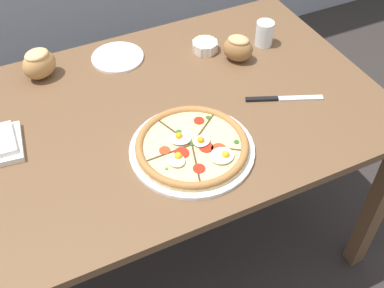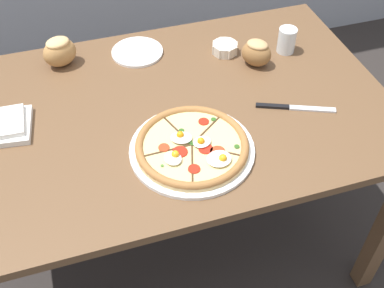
# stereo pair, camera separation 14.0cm
# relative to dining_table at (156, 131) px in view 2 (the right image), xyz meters

# --- Properties ---
(ground_plane) EXTENTS (12.00, 12.00, 0.00)m
(ground_plane) POSITION_rel_dining_table_xyz_m (0.00, 0.00, -0.68)
(ground_plane) COLOR #2D2826
(dining_table) EXTENTS (1.54, 0.92, 0.77)m
(dining_table) POSITION_rel_dining_table_xyz_m (0.00, 0.00, 0.00)
(dining_table) COLOR brown
(dining_table) RESTS_ON ground_plane
(pizza) EXTENTS (0.37, 0.37, 0.05)m
(pizza) POSITION_rel_dining_table_xyz_m (0.06, -0.21, 0.11)
(pizza) COLOR white
(pizza) RESTS_ON dining_table
(ramekin_bowl) EXTENTS (0.10, 0.10, 0.04)m
(ramekin_bowl) POSITION_rel_dining_table_xyz_m (0.33, 0.23, 0.11)
(ramekin_bowl) COLOR silver
(ramekin_bowl) RESTS_ON dining_table
(bread_piece_near) EXTENTS (0.13, 0.13, 0.10)m
(bread_piece_near) POSITION_rel_dining_table_xyz_m (0.40, 0.13, 0.14)
(bread_piece_near) COLOR olive
(bread_piece_near) RESTS_ON dining_table
(bread_piece_mid) EXTENTS (0.14, 0.12, 0.11)m
(bread_piece_mid) POSITION_rel_dining_table_xyz_m (-0.26, 0.34, 0.15)
(bread_piece_mid) COLOR #B27F47
(bread_piece_mid) RESTS_ON dining_table
(knife_main) EXTENTS (0.24, 0.12, 0.01)m
(knife_main) POSITION_rel_dining_table_xyz_m (0.43, -0.13, 0.10)
(knife_main) COLOR silver
(knife_main) RESTS_ON dining_table
(water_glass) EXTENTS (0.07, 0.07, 0.09)m
(water_glass) POSITION_rel_dining_table_xyz_m (0.54, 0.18, 0.13)
(water_glass) COLOR white
(water_glass) RESTS_ON dining_table
(side_saucer) EXTENTS (0.19, 0.19, 0.01)m
(side_saucer) POSITION_rel_dining_table_xyz_m (0.02, 0.33, 0.10)
(side_saucer) COLOR white
(side_saucer) RESTS_ON dining_table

